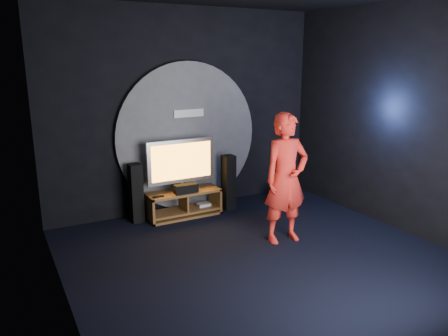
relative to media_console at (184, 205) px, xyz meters
The scene contains 14 objects.
floor 2.08m from the media_console, 82.44° to the right, with size 5.00×5.00×0.00m, color black.
back_wall 1.64m from the media_console, 58.83° to the left, with size 5.00×0.04×3.50m, color black.
front_wall 4.82m from the media_console, 86.58° to the right, with size 5.00×0.04×3.50m, color black.
left_wall 3.40m from the media_console, 137.38° to the right, with size 0.04×5.00×3.50m, color black.
right_wall 3.78m from the media_console, 36.48° to the right, with size 0.04×5.00×3.50m, color black.
wall_disc_panel 1.21m from the media_console, 55.34° to the left, with size 2.60×0.11×2.60m.
media_console is the anchor object (origin of this frame).
tv 0.74m from the media_console, 96.50° to the left, with size 1.20×0.22×0.88m.
center_speaker 0.35m from the media_console, 93.78° to the right, with size 0.40×0.15×0.15m, color black.
remote 0.58m from the media_console, 166.50° to the right, with size 0.18×0.05×0.02m, color black.
tower_speaker_left 0.85m from the media_console, 169.86° to the left, with size 0.20×0.22×0.98m, color black.
tower_speaker_right 0.90m from the media_console, ahead, with size 0.20×0.22×0.98m, color black.
subwoofer 1.94m from the media_console, ahead, with size 0.32×0.32×0.36m, color black.
player 2.03m from the media_console, 60.91° to the right, with size 0.70×0.46×1.91m, color red.
Camera 1 is at (-3.04, -4.51, 2.67)m, focal length 35.00 mm.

